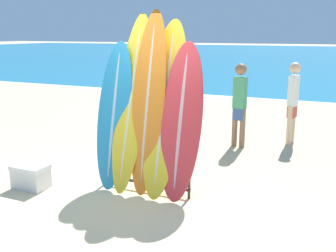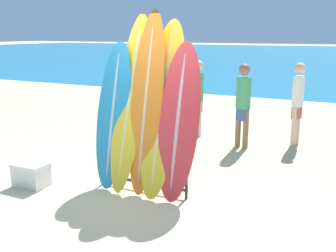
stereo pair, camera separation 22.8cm
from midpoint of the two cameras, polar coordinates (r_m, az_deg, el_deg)
ground_plane at (r=5.61m, az=-3.63°, el=-10.15°), size 160.00×160.00×0.00m
ocean_water at (r=42.77m, az=22.96°, el=9.35°), size 120.00×60.00×0.01m
surfboard_rack at (r=5.65m, az=-2.43°, el=-5.37°), size 1.39×0.04×0.78m
surfboard_slot_0 at (r=5.78m, az=-6.83°, el=1.58°), size 0.55×0.57×2.13m
surfboard_slot_1 at (r=5.68m, az=-4.37°, el=3.49°), size 0.50×0.89×2.53m
surfboard_slot_2 at (r=5.49m, az=-1.95°, el=3.39°), size 0.50×0.64×2.57m
surfboard_slot_3 at (r=5.44m, az=0.39°, el=2.59°), size 0.58×0.82×2.44m
surfboard_slot_4 at (r=5.28m, az=2.79°, el=0.59°), size 0.59×0.60×2.14m
person_near_water at (r=8.30m, az=19.04°, el=3.45°), size 0.22×0.28×1.67m
person_mid_beach at (r=8.63m, az=5.12°, el=4.46°), size 0.28×0.28×1.66m
person_far_left at (r=7.83m, az=11.66°, el=3.34°), size 0.28×0.22×1.66m
cooler_box at (r=6.20m, az=-18.25°, el=-6.71°), size 0.51×0.34×0.35m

